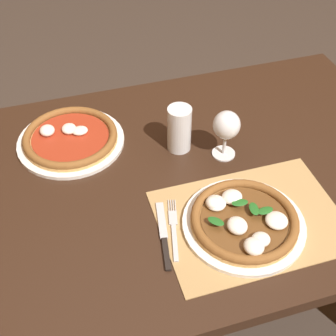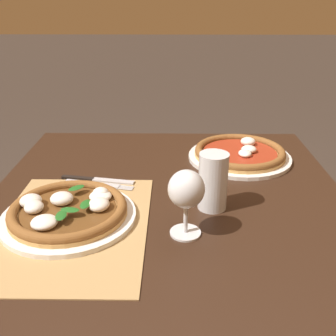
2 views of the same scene
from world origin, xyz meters
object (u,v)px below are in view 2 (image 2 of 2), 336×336
object	(u,v)px
wine_glass	(186,192)
pint_glass	(213,182)
pizza_far	(240,153)
fork	(100,184)
pizza_near	(68,211)
knife	(98,180)

from	to	relation	value
wine_glass	pint_glass	distance (m)	0.14
pizza_far	fork	distance (m)	0.47
pizza_far	fork	size ratio (longest dim) A/B	1.66
pizza_near	pizza_far	world-z (taller)	pizza_near
pint_glass	fork	distance (m)	0.33
wine_glass	pizza_far	bearing A→B (deg)	156.61
wine_glass	knife	world-z (taller)	wine_glass
pizza_far	wine_glass	xyz separation A→B (m)	(0.43, -0.19, 0.09)
pint_glass	knife	distance (m)	0.35
pizza_near	pizza_far	xyz separation A→B (m)	(-0.38, 0.46, -0.00)
fork	knife	world-z (taller)	knife
wine_glass	pint_glass	xyz separation A→B (m)	(-0.12, 0.07, -0.04)
pizza_far	wine_glass	bearing A→B (deg)	-23.39
pint_glass	pizza_near	bearing A→B (deg)	-79.61
wine_glass	knife	bearing A→B (deg)	-136.97
wine_glass	pizza_near	bearing A→B (deg)	-101.42
pizza_near	knife	world-z (taller)	pizza_near
fork	knife	xyz separation A→B (m)	(-0.03, -0.01, 0.00)
pizza_near	wine_glass	distance (m)	0.29
wine_glass	fork	distance (m)	0.34
pizza_far	pint_glass	world-z (taller)	pint_glass
pizza_far	wine_glass	size ratio (longest dim) A/B	2.12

